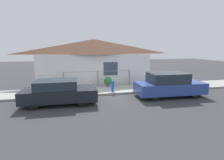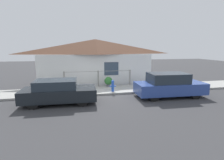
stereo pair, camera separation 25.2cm
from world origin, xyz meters
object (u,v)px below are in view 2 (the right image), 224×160
car_left (59,92)px  fire_hydrant (113,85)px  potted_plant_near_hydrant (108,81)px  car_right (169,85)px

car_left → fire_hydrant: (3.23, 1.50, -0.13)m
potted_plant_near_hydrant → car_left: bearing=-137.5°
car_left → potted_plant_near_hydrant: car_left is taller
potted_plant_near_hydrant → car_right: bearing=-42.9°
car_right → fire_hydrant: bearing=156.6°
car_left → potted_plant_near_hydrant: bearing=44.3°
car_right → potted_plant_near_hydrant: bearing=139.3°
car_left → car_right: bearing=1.8°
car_right → fire_hydrant: (-3.14, 1.50, -0.19)m
car_left → potted_plant_near_hydrant: (3.21, 2.94, -0.12)m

